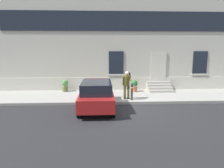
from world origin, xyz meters
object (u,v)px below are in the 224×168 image
person_on_phone (127,83)px  planter_cream (100,85)px  planter_olive (65,85)px  planter_terracotta (135,85)px  hatchback_car_red (97,95)px  bollard_near_person (132,91)px

person_on_phone → planter_cream: (-1.68, 2.52, -0.54)m
person_on_phone → planter_olive: (-4.20, 2.53, -0.54)m
planter_terracotta → planter_olive: bearing=176.5°
hatchback_car_red → bollard_near_person: hatchback_car_red is taller
planter_terracotta → bollard_near_person: bearing=-102.8°
bollard_near_person → planter_terracotta: (0.56, 2.46, -0.11)m
person_on_phone → planter_olive: size_ratio=2.03×
bollard_near_person → person_on_phone: bearing=141.0°
planter_olive → planter_cream: bearing=-0.1°
bollard_near_person → planter_cream: bollard_near_person is taller
bollard_near_person → planter_terracotta: 2.52m
planter_cream → planter_terracotta: size_ratio=1.00×
bollard_near_person → planter_cream: bearing=125.5°
person_on_phone → planter_cream: bearing=117.7°
bollard_near_person → planter_olive: size_ratio=1.22×
bollard_near_person → planter_cream: 3.39m
planter_olive → planter_terracotta: bearing=-3.5°
person_on_phone → planter_olive: bearing=143.0°
planter_olive → planter_terracotta: (5.04, -0.30, 0.00)m
planter_terracotta → person_on_phone: bearing=-110.8°
hatchback_car_red → bollard_near_person: (2.08, 1.27, -0.08)m
person_on_phone → planter_olive: person_on_phone is taller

